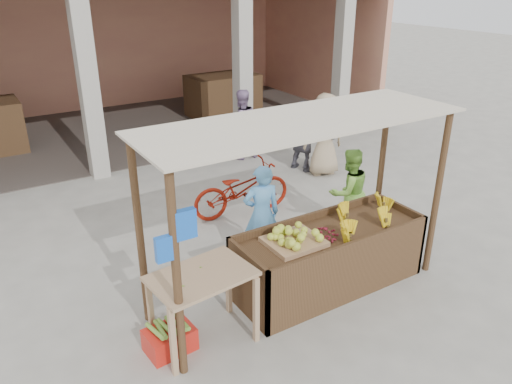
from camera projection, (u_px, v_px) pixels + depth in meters
ground at (298, 296)px, 6.61m from camera, size 60.00×60.00×0.00m
market_building at (92, 26)px, 12.47m from camera, size 14.40×6.40×4.20m
fruit_stall at (329, 259)px, 6.69m from camera, size 2.60×0.95×0.80m
stall_awning at (299, 154)px, 5.85m from camera, size 4.09×1.35×2.39m
banana_heap at (364, 218)px, 6.71m from camera, size 1.16×0.63×0.21m
melon_tray at (294, 238)px, 6.24m from camera, size 0.69×0.60×0.19m
berry_heap at (324, 232)px, 6.40m from camera, size 0.49×0.40×0.16m
side_table at (202, 285)px, 5.51m from camera, size 1.19×0.86×0.90m
papaya_pile at (201, 266)px, 5.41m from camera, size 0.74×0.42×0.21m
red_crate at (170, 340)px, 5.62m from camera, size 0.56×0.42×0.28m
plantain_bundle at (169, 327)px, 5.55m from camera, size 0.43×0.30×0.09m
produce_sacks at (250, 135)px, 12.02m from camera, size 1.05×0.79×0.64m
vendor_blue at (262, 211)px, 7.14m from camera, size 0.69×0.58×1.59m
vendor_green at (349, 190)px, 7.91m from camera, size 0.77×0.50×1.52m
motorcycle at (242, 188)px, 8.67m from camera, size 0.81×1.92×0.98m
shopper_c at (325, 130)px, 10.24m from camera, size 1.04×0.82×1.90m
shopper_d at (303, 134)px, 10.55m from camera, size 0.97×1.58×1.59m
shopper_f at (241, 121)px, 11.18m from camera, size 0.87×0.53×1.72m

